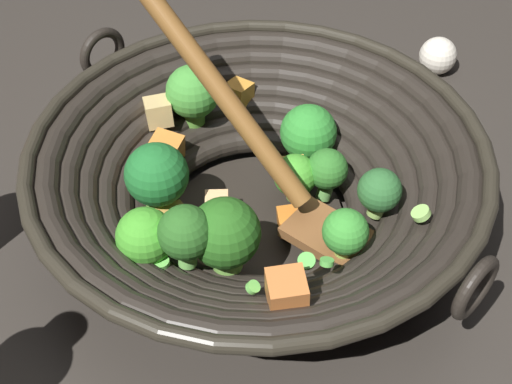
{
  "coord_description": "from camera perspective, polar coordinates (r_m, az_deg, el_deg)",
  "views": [
    {
      "loc": [
        -0.43,
        0.2,
        0.51
      ],
      "look_at": [
        0.01,
        -0.0,
        0.03
      ],
      "focal_mm": 51.18,
      "sensor_mm": 36.0,
      "label": 1
    }
  ],
  "objects": [
    {
      "name": "garlic_bulb",
      "position": [
        0.89,
        14.03,
        10.3
      ],
      "size": [
        0.04,
        0.04,
        0.04
      ],
      "primitive_type": "sphere",
      "color": "silver",
      "rests_on": "ground"
    },
    {
      "name": "wok",
      "position": [
        0.65,
        0.03,
        1.28
      ],
      "size": [
        0.43,
        0.41,
        0.21
      ],
      "color": "black",
      "rests_on": "ground"
    },
    {
      "name": "ground_plane",
      "position": [
        0.7,
        0.14,
        -2.37
      ],
      "size": [
        4.0,
        4.0,
        0.0
      ],
      "primitive_type": "plane",
      "color": "#332D28"
    }
  ]
}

